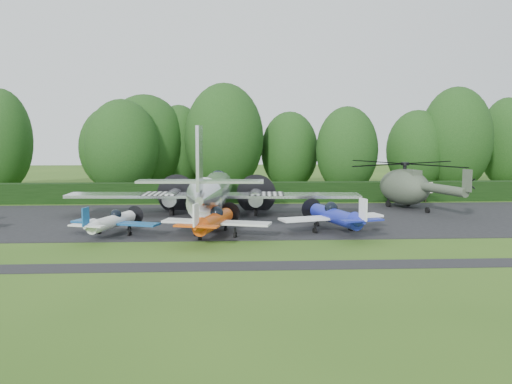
{
  "coord_description": "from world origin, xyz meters",
  "views": [
    {
      "loc": [
        2.76,
        -36.3,
        7.5
      ],
      "look_at": [
        5.17,
        7.88,
        2.5
      ],
      "focal_mm": 40.0,
      "sensor_mm": 36.0,
      "label": 1
    }
  ],
  "objects": [
    {
      "name": "taxiway_verge",
      "position": [
        0.0,
        -6.0,
        0.0
      ],
      "size": [
        70.0,
        2.0,
        0.0
      ],
      "primitive_type": "cube",
      "color": "black",
      "rests_on": "ground"
    },
    {
      "name": "tree_1",
      "position": [
        -23.3,
        31.73,
        6.02
      ],
      "size": [
        7.18,
        7.18,
        12.06
      ],
      "color": "black",
      "rests_on": "ground"
    },
    {
      "name": "ground",
      "position": [
        0.0,
        0.0,
        0.0
      ],
      "size": [
        160.0,
        160.0,
        0.0
      ],
      "primitive_type": "plane",
      "color": "#2B4F16",
      "rests_on": "ground"
    },
    {
      "name": "apron",
      "position": [
        0.0,
        10.0,
        0.0
      ],
      "size": [
        70.0,
        18.0,
        0.01
      ],
      "primitive_type": "cube",
      "color": "black",
      "rests_on": "ground"
    },
    {
      "name": "tree_8",
      "position": [
        25.84,
        31.03,
        4.8
      ],
      "size": [
        7.35,
        7.35,
        9.62
      ],
      "color": "black",
      "rests_on": "ground"
    },
    {
      "name": "tree_0",
      "position": [
        30.33,
        30.51,
        6.17
      ],
      "size": [
        8.46,
        8.46,
        12.36
      ],
      "color": "black",
      "rests_on": "ground"
    },
    {
      "name": "tree_3",
      "position": [
        2.69,
        29.82,
        6.31
      ],
      "size": [
        9.1,
        9.1,
        12.63
      ],
      "color": "black",
      "rests_on": "ground"
    },
    {
      "name": "tree_10",
      "position": [
        -8.55,
        27.37,
        5.32
      ],
      "size": [
        8.13,
        8.13,
        10.65
      ],
      "color": "black",
      "rests_on": "ground"
    },
    {
      "name": "hedgerow",
      "position": [
        0.0,
        21.0,
        0.0
      ],
      "size": [
        90.0,
        1.6,
        2.0
      ],
      "primitive_type": "cube",
      "color": "black",
      "rests_on": "ground"
    },
    {
      "name": "tree_4",
      "position": [
        38.61,
        34.66,
        5.66
      ],
      "size": [
        6.78,
        6.78,
        11.34
      ],
      "color": "black",
      "rests_on": "ground"
    },
    {
      "name": "tree_6",
      "position": [
        16.64,
        27.97,
        4.96
      ],
      "size": [
        7.02,
        7.02,
        9.93
      ],
      "color": "black",
      "rests_on": "ground"
    },
    {
      "name": "tree_11",
      "position": [
        -10.51,
        33.12,
        5.07
      ],
      "size": [
        8.35,
        8.35,
        10.17
      ],
      "color": "black",
      "rests_on": "ground"
    },
    {
      "name": "transport_plane",
      "position": [
        1.7,
        10.29,
        2.21
      ],
      "size": [
        24.74,
        18.97,
        7.93
      ],
      "rotation": [
        0.0,
        0.0,
        0.07
      ],
      "color": "silver",
      "rests_on": "ground"
    },
    {
      "name": "sign_board",
      "position": [
        24.68,
        20.5,
        1.35
      ],
      "size": [
        3.54,
        0.13,
        1.99
      ],
      "rotation": [
        0.0,
        0.0,
        -0.3
      ],
      "color": "#3F3326",
      "rests_on": "ground"
    },
    {
      "name": "tree_12",
      "position": [
        -6.7,
        31.99,
        5.71
      ],
      "size": [
        9.76,
        9.76,
        11.43
      ],
      "color": "black",
      "rests_on": "ground"
    },
    {
      "name": "tree_2",
      "position": [
        10.55,
        32.15,
        4.71
      ],
      "size": [
        6.88,
        6.88,
        9.44
      ],
      "color": "black",
      "rests_on": "ground"
    },
    {
      "name": "helicopter",
      "position": [
        19.46,
        15.62,
        2.31
      ],
      "size": [
        13.35,
        15.63,
        4.3
      ],
      "rotation": [
        0.0,
        0.0,
        -0.29
      ],
      "color": "#404A38",
      "rests_on": "ground"
    },
    {
      "name": "light_plane_blue",
      "position": [
        10.6,
        3.48,
        1.25
      ],
      "size": [
        7.81,
        8.21,
        3.0
      ],
      "rotation": [
        0.0,
        0.0,
        -0.29
      ],
      "color": "#1A249D",
      "rests_on": "ground"
    },
    {
      "name": "tree_7",
      "position": [
        -2.77,
        33.13,
        5.11
      ],
      "size": [
        6.53,
        6.53,
        10.26
      ],
      "color": "black",
      "rests_on": "ground"
    },
    {
      "name": "light_plane_white",
      "position": [
        -5.1,
        3.2,
        1.03
      ],
      "size": [
        6.46,
        6.79,
        2.48
      ],
      "rotation": [
        0.0,
        0.0,
        0.35
      ],
      "color": "white",
      "rests_on": "ground"
    },
    {
      "name": "light_plane_orange",
      "position": [
        1.99,
        2.04,
        1.21
      ],
      "size": [
        7.56,
        7.94,
        2.9
      ],
      "rotation": [
        0.0,
        0.0,
        0.29
      ],
      "color": "#C8450B",
      "rests_on": "ground"
    }
  ]
}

